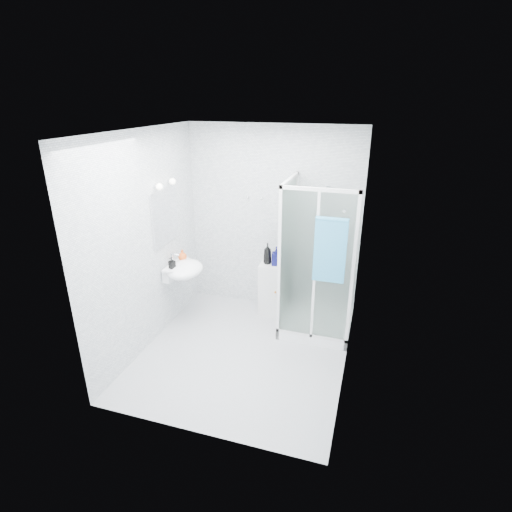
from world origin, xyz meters
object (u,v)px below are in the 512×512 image
(storage_cabinet, at_px, (271,289))
(shampoo_bottle_a, at_px, (267,254))
(shampoo_bottle_b, at_px, (276,256))
(soap_dispenser_black, at_px, (172,263))
(hand_towel, at_px, (330,249))
(shower_enclosure, at_px, (311,300))
(soap_dispenser_orange, at_px, (182,255))
(wall_basin, at_px, (183,269))

(storage_cabinet, bearing_deg, shampoo_bottle_a, 178.44)
(shampoo_bottle_b, relative_size, soap_dispenser_black, 1.72)
(storage_cabinet, relative_size, hand_towel, 0.99)
(shower_enclosure, xyz_separation_m, shampoo_bottle_a, (-0.67, 0.29, 0.46))
(soap_dispenser_orange, bearing_deg, soap_dispenser_black, -89.66)
(storage_cabinet, relative_size, shampoo_bottle_b, 2.91)
(storage_cabinet, bearing_deg, shower_enclosure, -27.14)
(shower_enclosure, height_order, storage_cabinet, shower_enclosure)
(shampoo_bottle_b, bearing_deg, hand_towel, -40.68)
(hand_towel, height_order, shampoo_bottle_b, hand_towel)
(storage_cabinet, distance_m, hand_towel, 1.45)
(storage_cabinet, relative_size, soap_dispenser_orange, 5.10)
(storage_cabinet, height_order, shampoo_bottle_a, shampoo_bottle_a)
(soap_dispenser_orange, bearing_deg, shampoo_bottle_a, 23.49)
(shower_enclosure, bearing_deg, wall_basin, -169.19)
(shower_enclosure, relative_size, storage_cabinet, 2.63)
(soap_dispenser_black, bearing_deg, soap_dispenser_orange, 90.34)
(storage_cabinet, xyz_separation_m, shampoo_bottle_b, (0.07, -0.01, 0.51))
(storage_cabinet, xyz_separation_m, soap_dispenser_orange, (-1.12, -0.46, 0.56))
(storage_cabinet, height_order, soap_dispenser_black, soap_dispenser_black)
(shampoo_bottle_b, xyz_separation_m, soap_dispenser_orange, (-1.19, -0.45, 0.04))
(shower_enclosure, xyz_separation_m, soap_dispenser_orange, (-1.73, -0.17, 0.49))
(shampoo_bottle_a, distance_m, shampoo_bottle_b, 0.13)
(shower_enclosure, distance_m, soap_dispenser_orange, 1.81)
(hand_towel, distance_m, shampoo_bottle_a, 1.22)
(shower_enclosure, xyz_separation_m, wall_basin, (-1.66, -0.32, 0.35))
(wall_basin, relative_size, shampoo_bottle_a, 1.91)
(hand_towel, bearing_deg, wall_basin, 177.44)
(wall_basin, xyz_separation_m, hand_towel, (1.90, -0.09, 0.54))
(shower_enclosure, distance_m, shampoo_bottle_b, 0.76)
(wall_basin, xyz_separation_m, shampoo_bottle_b, (1.11, 0.59, 0.10))
(storage_cabinet, distance_m, soap_dispenser_black, 1.46)
(wall_basin, height_order, shampoo_bottle_b, shampoo_bottle_b)
(shower_enclosure, height_order, shampoo_bottle_b, shower_enclosure)
(wall_basin, relative_size, soap_dispenser_black, 3.67)
(wall_basin, distance_m, shampoo_bottle_a, 1.16)
(shampoo_bottle_b, relative_size, soap_dispenser_orange, 1.76)
(shampoo_bottle_a, xyz_separation_m, soap_dispenser_orange, (-1.06, -0.46, 0.03))
(wall_basin, height_order, storage_cabinet, wall_basin)
(shower_enclosure, distance_m, hand_towel, 1.00)
(shampoo_bottle_a, distance_m, soap_dispenser_black, 1.29)
(shower_enclosure, relative_size, shampoo_bottle_b, 7.63)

